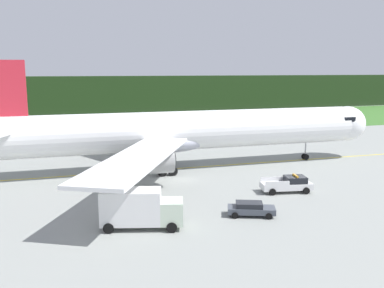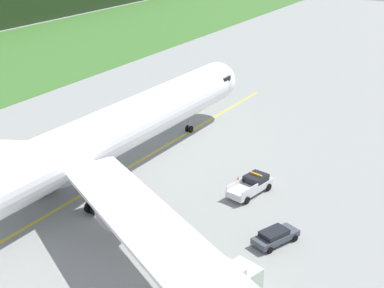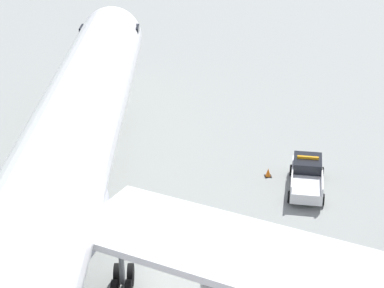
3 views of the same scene
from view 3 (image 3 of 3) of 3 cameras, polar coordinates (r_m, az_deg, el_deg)
name	(u,v)px [view 3 (image 3 of 3)]	position (r m, az deg, el deg)	size (l,w,h in m)	color
ground	(173,282)	(35.14, -1.68, -11.92)	(320.00, 320.00, 0.00)	gray
taxiway_centerline_main	(67,254)	(37.91, -10.76, -9.35)	(79.52, 0.30, 0.01)	yellow
airliner	(57,179)	(34.69, -11.62, -2.99)	(59.60, 49.74, 14.62)	white
ops_pickup_truck	(307,176)	(44.12, 9.94, -2.72)	(5.89, 3.17, 1.94)	silver
apron_cone	(268,173)	(45.48, 6.62, -2.48)	(0.48, 0.48, 0.61)	black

